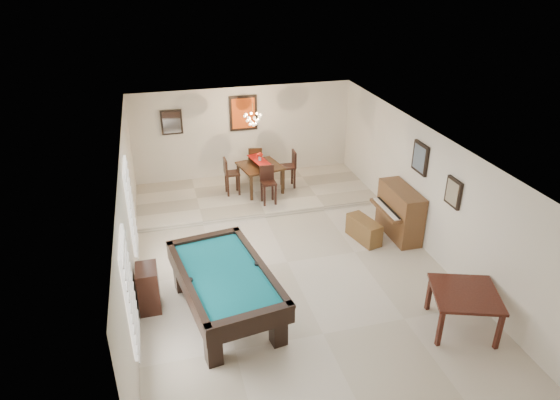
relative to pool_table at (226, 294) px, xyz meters
name	(u,v)px	position (x,y,z in m)	size (l,w,h in m)	color
ground_plane	(287,262)	(1.48, 1.31, -0.45)	(6.00, 9.00, 0.02)	beige
wall_back	(244,134)	(1.48, 5.81, 0.86)	(6.00, 0.04, 2.60)	silver
wall_front	(391,375)	(1.48, -3.19, 0.86)	(6.00, 0.04, 2.60)	silver
wall_left	(129,225)	(-1.52, 1.31, 0.86)	(0.04, 9.00, 2.60)	silver
wall_right	(426,190)	(4.48, 1.31, 0.86)	(0.04, 9.00, 2.60)	silver
ceiling	(288,143)	(1.48, 1.31, 2.16)	(6.00, 9.00, 0.04)	white
dining_step	(254,194)	(1.48, 4.56, -0.38)	(6.00, 2.50, 0.12)	beige
window_left_front	(129,292)	(-1.49, -0.89, 0.96)	(0.06, 1.00, 1.70)	white
window_left_rear	(130,206)	(-1.49, 1.91, 0.96)	(0.06, 1.00, 1.70)	white
pool_table	(226,294)	(0.00, 0.00, 0.00)	(1.42, 2.62, 0.87)	black
square_table	(462,310)	(3.79, -1.37, -0.07)	(1.06, 1.06, 0.73)	black
upright_piano	(394,213)	(4.08, 1.78, 0.13)	(0.76, 1.36, 1.14)	brown
piano_bench	(364,230)	(3.36, 1.76, -0.19)	(0.35, 0.90, 0.50)	brown
apothecary_chest	(148,288)	(-1.30, 0.53, -0.02)	(0.37, 0.56, 0.84)	black
dining_table	(260,176)	(1.66, 4.63, 0.10)	(1.01, 1.01, 0.83)	black
flower_vase	(260,157)	(1.66, 4.63, 0.63)	(0.13, 0.13, 0.22)	#B11D0F
dining_chair_south	(268,185)	(1.70, 3.85, 0.16)	(0.35, 0.35, 0.95)	black
dining_chair_north	(255,163)	(1.68, 5.33, 0.17)	(0.36, 0.36, 0.98)	black
dining_chair_west	(232,176)	(0.92, 4.62, 0.17)	(0.36, 0.36, 0.98)	black
dining_chair_east	(288,169)	(2.42, 4.66, 0.18)	(0.37, 0.37, 1.00)	black
chandelier	(253,116)	(1.48, 4.51, 1.76)	(0.44, 0.44, 0.60)	#FFE5B2
back_painting	(243,113)	(1.48, 5.77, 1.46)	(0.75, 0.06, 0.95)	#D84C14
back_mirror	(172,122)	(-0.42, 5.77, 1.36)	(0.55, 0.06, 0.65)	white
right_picture_upper	(420,158)	(4.44, 1.61, 1.46)	(0.06, 0.55, 0.65)	slate
right_picture_lower	(453,193)	(4.44, 0.31, 1.26)	(0.06, 0.45, 0.55)	gray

